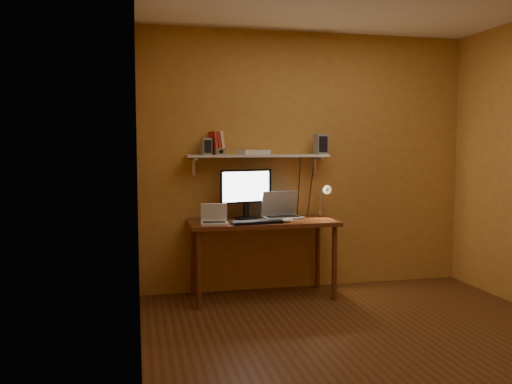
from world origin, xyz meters
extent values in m
cube|color=#5D3218|center=(0.00, 0.00, -0.01)|extent=(3.40, 3.20, 0.02)
cube|color=#B88D38|center=(0.00, 1.61, 1.30)|extent=(3.40, 0.02, 2.60)
cube|color=#B88D38|center=(-1.71, 0.00, 1.30)|extent=(0.02, 3.20, 2.60)
cube|color=brown|center=(-0.54, 1.28, 0.73)|extent=(1.40, 0.60, 0.04)
cylinder|color=brown|center=(-1.18, 1.04, 0.35)|extent=(0.05, 0.05, 0.71)
cylinder|color=brown|center=(0.10, 1.04, 0.35)|extent=(0.05, 0.05, 0.71)
cylinder|color=brown|center=(-1.18, 1.52, 0.35)|extent=(0.05, 0.05, 0.71)
cylinder|color=brown|center=(0.10, 1.52, 0.35)|extent=(0.05, 0.05, 0.71)
cube|color=silver|center=(-0.54, 1.47, 1.36)|extent=(1.40, 0.25, 0.02)
cube|color=silver|center=(-1.16, 1.58, 1.26)|extent=(0.03, 0.03, 0.18)
cube|color=silver|center=(0.08, 1.58, 1.26)|extent=(0.03, 0.03, 0.18)
cylinder|color=black|center=(-0.67, 1.43, 0.76)|extent=(0.27, 0.27, 0.02)
cube|color=black|center=(-0.67, 1.43, 0.84)|extent=(0.06, 0.05, 0.16)
cube|color=black|center=(-0.67, 1.43, 1.07)|extent=(0.53, 0.15, 0.33)
cube|color=white|center=(-0.67, 1.41, 1.07)|extent=(0.48, 0.12, 0.29)
cube|color=gray|center=(-0.32, 1.36, 0.76)|extent=(0.39, 0.30, 0.02)
cube|color=black|center=(-0.32, 1.36, 0.77)|extent=(0.33, 0.18, 0.00)
cube|color=gray|center=(-0.33, 1.45, 0.89)|extent=(0.38, 0.14, 0.25)
cube|color=#152843|center=(-0.33, 1.45, 0.89)|extent=(0.33, 0.11, 0.21)
cube|color=silver|center=(-1.03, 1.13, 0.76)|extent=(0.26, 0.19, 0.02)
cube|color=black|center=(-1.03, 1.13, 0.77)|extent=(0.21, 0.11, 0.00)
cube|color=silver|center=(-1.02, 1.20, 0.85)|extent=(0.24, 0.07, 0.17)
cube|color=black|center=(-1.02, 1.20, 0.85)|extent=(0.21, 0.05, 0.14)
cube|color=black|center=(-0.64, 1.10, 0.76)|extent=(0.49, 0.22, 0.03)
ellipsoid|color=silver|center=(-0.35, 1.10, 0.77)|extent=(0.12, 0.09, 0.04)
cube|color=silver|center=(0.12, 1.52, 0.74)|extent=(0.05, 0.06, 0.08)
cylinder|color=silver|center=(0.12, 1.52, 0.89)|extent=(0.02, 0.02, 0.28)
cylinder|color=silver|center=(0.12, 1.44, 1.03)|extent=(0.01, 0.16, 0.01)
cone|color=silver|center=(0.12, 1.36, 1.03)|extent=(0.09, 0.09, 0.09)
sphere|color=#FFE0A5|center=(0.12, 1.34, 1.03)|extent=(0.04, 0.04, 0.04)
cube|color=gray|center=(-1.05, 1.46, 1.45)|extent=(0.10, 0.10, 0.16)
cube|color=gray|center=(0.10, 1.46, 1.48)|extent=(0.12, 0.12, 0.20)
cube|color=#BB3129|center=(-0.98, 1.49, 1.49)|extent=(0.09, 0.16, 0.22)
cube|color=#A22C1C|center=(-0.95, 1.49, 1.49)|extent=(0.09, 0.16, 0.22)
cube|color=beige|center=(-0.92, 1.49, 1.49)|extent=(0.10, 0.16, 0.22)
cube|color=silver|center=(-0.92, 1.41, 1.41)|extent=(0.11, 0.06, 0.06)
cylinder|color=black|center=(-0.92, 1.39, 1.41)|extent=(0.04, 0.03, 0.04)
cube|color=silver|center=(-0.59, 1.46, 1.40)|extent=(0.32, 0.26, 0.05)
camera|label=1|loc=(-1.71, -3.70, 1.47)|focal=38.00mm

